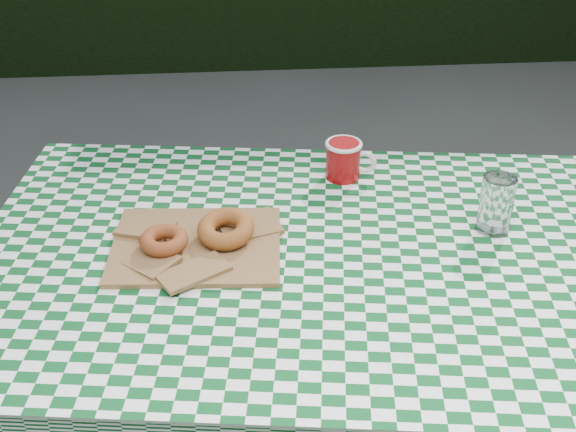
{
  "coord_description": "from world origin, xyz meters",
  "views": [
    {
      "loc": [
        0.05,
        -1.2,
        1.58
      ],
      "look_at": [
        0.15,
        0.06,
        0.79
      ],
      "focal_mm": 47.04,
      "sensor_mm": 36.0,
      "label": 1
    }
  ],
  "objects_px": {
    "drinking_glass": "(496,204)",
    "table": "(303,396)",
    "paper_bag": "(196,244)",
    "coffee_mug": "(343,160)"
  },
  "relations": [
    {
      "from": "paper_bag",
      "to": "drinking_glass",
      "type": "bearing_deg",
      "value": 1.68
    },
    {
      "from": "drinking_glass",
      "to": "paper_bag",
      "type": "bearing_deg",
      "value": -178.32
    },
    {
      "from": "paper_bag",
      "to": "drinking_glass",
      "type": "relative_size",
      "value": 2.72
    },
    {
      "from": "paper_bag",
      "to": "coffee_mug",
      "type": "distance_m",
      "value": 0.41
    },
    {
      "from": "paper_bag",
      "to": "coffee_mug",
      "type": "bearing_deg",
      "value": 38.52
    },
    {
      "from": "coffee_mug",
      "to": "table",
      "type": "bearing_deg",
      "value": -95.34
    },
    {
      "from": "drinking_glass",
      "to": "table",
      "type": "bearing_deg",
      "value": -172.33
    },
    {
      "from": "table",
      "to": "paper_bag",
      "type": "xyz_separation_m",
      "value": [
        -0.21,
        0.03,
        0.39
      ]
    },
    {
      "from": "table",
      "to": "paper_bag",
      "type": "distance_m",
      "value": 0.44
    },
    {
      "from": "table",
      "to": "drinking_glass",
      "type": "height_order",
      "value": "drinking_glass"
    }
  ]
}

